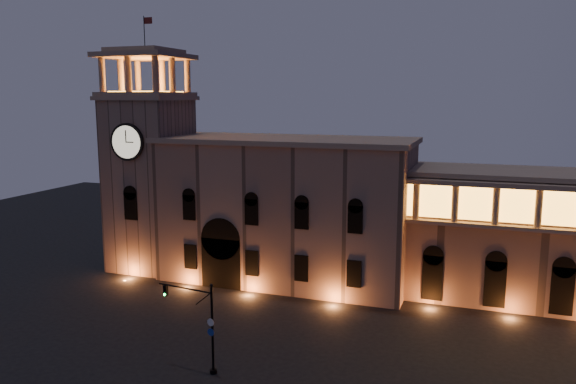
{
  "coord_description": "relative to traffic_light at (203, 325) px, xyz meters",
  "views": [
    {
      "loc": [
        20.68,
        -41.47,
        22.36
      ],
      "look_at": [
        0.38,
        16.0,
        12.05
      ],
      "focal_mm": 35.0,
      "sensor_mm": 36.0,
      "label": 1
    }
  ],
  "objects": [
    {
      "name": "clock_tower",
      "position": [
        -20.17,
        23.91,
        8.48
      ],
      "size": [
        9.8,
        9.8,
        32.4
      ],
      "color": "#90705E",
      "rests_on": "ground"
    },
    {
      "name": "traffic_light",
      "position": [
        0.0,
        0.0,
        0.0
      ],
      "size": [
        5.55,
        1.06,
        7.66
      ],
      "rotation": [
        0.0,
        0.0,
        -0.13
      ],
      "color": "black",
      "rests_on": "ground"
    },
    {
      "name": "ground",
      "position": [
        0.33,
        2.93,
        -4.02
      ],
      "size": [
        160.0,
        160.0,
        0.0
      ],
      "primitive_type": "plane",
      "color": "black",
      "rests_on": "ground"
    },
    {
      "name": "government_building",
      "position": [
        -1.75,
        24.86,
        4.75
      ],
      "size": [
        30.8,
        12.8,
        17.6
      ],
      "color": "#90705E",
      "rests_on": "ground"
    }
  ]
}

